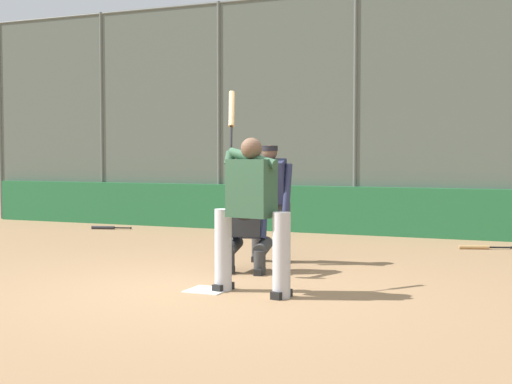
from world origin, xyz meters
TOP-DOWN VIEW (x-y plane):
  - ground_plane at (0.00, 0.00)m, footprint 160.00×160.00m
  - home_plate_marker at (0.00, 0.00)m, footprint 0.43×0.43m
  - backstop_fence at (0.00, -6.21)m, footprint 17.28×0.08m
  - padding_wall at (0.00, -6.11)m, footprint 16.86×0.18m
  - batter_at_plate at (-0.52, -0.01)m, footprint 0.97×0.76m
  - catcher_behind_plate at (0.10, -1.33)m, footprint 0.66×0.76m
  - umpire_home at (0.14, -2.22)m, footprint 0.67×0.44m
  - spare_bat_near_backstop at (4.87, -5.08)m, footprint 0.82×0.28m
  - spare_bat_by_padding at (-2.41, -4.80)m, footprint 0.80×0.31m

SIDE VIEW (x-z plane):
  - ground_plane at x=0.00m, z-range 0.00..0.00m
  - home_plate_marker at x=0.00m, z-range 0.00..0.01m
  - spare_bat_near_backstop at x=4.87m, z-range 0.00..0.07m
  - spare_bat_by_padding at x=-2.41m, z-range 0.00..0.07m
  - padding_wall at x=0.00m, z-range 0.00..0.91m
  - catcher_behind_plate at x=0.10m, z-range 0.02..1.20m
  - umpire_home at x=0.14m, z-range 0.06..1.70m
  - batter_at_plate at x=-0.52m, z-range -0.20..2.04m
  - backstop_fence at x=0.00m, z-range 0.09..4.72m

